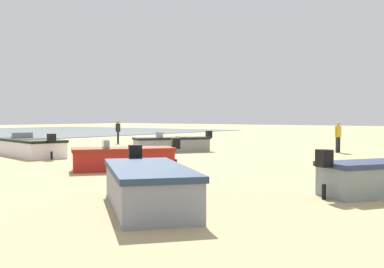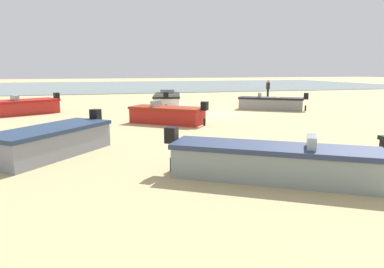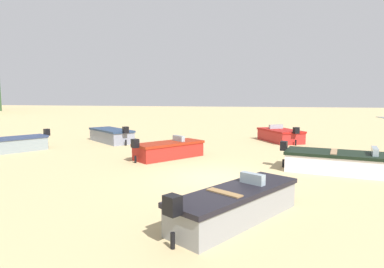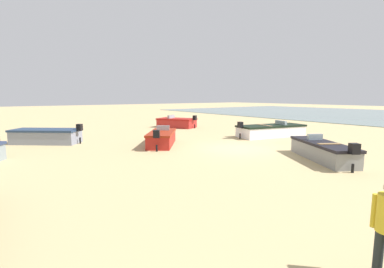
{
  "view_description": "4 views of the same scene",
  "coord_description": "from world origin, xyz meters",
  "px_view_note": "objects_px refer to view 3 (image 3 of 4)",
  "views": [
    {
      "loc": [
        15.38,
        14.74,
        1.91
      ],
      "look_at": [
        -1.55,
        2.17,
        1.12
      ],
      "focal_mm": 44.1,
      "sensor_mm": 36.0,
      "label": 1
    },
    {
      "loc": [
        6.76,
        19.28,
        2.59
      ],
      "look_at": [
        4.21,
        10.06,
        0.81
      ],
      "focal_mm": 32.83,
      "sensor_mm": 36.0,
      "label": 2
    },
    {
      "loc": [
        -12.03,
        -1.61,
        3.1
      ],
      "look_at": [
        5.82,
        2.16,
        0.95
      ],
      "focal_mm": 30.55,
      "sensor_mm": 36.0,
      "label": 3
    },
    {
      "loc": [
        -10.44,
        10.88,
        2.85
      ],
      "look_at": [
        3.36,
        0.71,
        0.49
      ],
      "focal_mm": 25.82,
      "sensor_mm": 36.0,
      "label": 4
    }
  ],
  "objects_px": {
    "boat_red_5": "(280,135)",
    "boat_grey_1": "(111,135)",
    "boat_grey_0": "(236,204)",
    "boat_red_2": "(169,150)",
    "boat_grey_4": "(0,146)",
    "boat_white_6": "(350,163)"
  },
  "relations": [
    {
      "from": "boat_red_5",
      "to": "boat_grey_1",
      "type": "bearing_deg",
      "value": 164.9
    },
    {
      "from": "boat_grey_1",
      "to": "boat_grey_0",
      "type": "bearing_deg",
      "value": -103.54
    },
    {
      "from": "boat_grey_0",
      "to": "boat_red_5",
      "type": "distance_m",
      "value": 14.89
    },
    {
      "from": "boat_red_5",
      "to": "boat_red_2",
      "type": "bearing_deg",
      "value": -156.76
    },
    {
      "from": "boat_grey_1",
      "to": "boat_red_2",
      "type": "relative_size",
      "value": 1.1
    },
    {
      "from": "boat_grey_0",
      "to": "boat_red_5",
      "type": "xyz_separation_m",
      "value": [
        14.77,
        -1.87,
        0.01
      ]
    },
    {
      "from": "boat_red_2",
      "to": "boat_grey_4",
      "type": "xyz_separation_m",
      "value": [
        -0.63,
        9.25,
        0.01
      ]
    },
    {
      "from": "boat_grey_4",
      "to": "boat_white_6",
      "type": "bearing_deg",
      "value": -151.27
    },
    {
      "from": "boat_red_5",
      "to": "boat_white_6",
      "type": "distance_m",
      "value": 9.08
    },
    {
      "from": "boat_red_2",
      "to": "boat_red_5",
      "type": "distance_m",
      "value": 9.23
    },
    {
      "from": "boat_grey_0",
      "to": "boat_grey_4",
      "type": "distance_m",
      "value": 14.87
    },
    {
      "from": "boat_white_6",
      "to": "boat_red_2",
      "type": "bearing_deg",
      "value": -88.42
    },
    {
      "from": "boat_grey_1",
      "to": "boat_red_5",
      "type": "height_order",
      "value": "boat_grey_1"
    },
    {
      "from": "boat_grey_0",
      "to": "boat_white_6",
      "type": "xyz_separation_m",
      "value": [
        5.96,
        -4.08,
        0.01
      ]
    },
    {
      "from": "boat_white_6",
      "to": "boat_grey_4",
      "type": "bearing_deg",
      "value": -80.32
    },
    {
      "from": "boat_red_2",
      "to": "boat_red_5",
      "type": "relative_size",
      "value": 0.95
    },
    {
      "from": "boat_red_2",
      "to": "boat_white_6",
      "type": "distance_m",
      "value": 8.14
    },
    {
      "from": "boat_grey_1",
      "to": "boat_red_2",
      "type": "height_order",
      "value": "boat_grey_1"
    },
    {
      "from": "boat_red_2",
      "to": "boat_red_5",
      "type": "xyz_separation_m",
      "value": [
        7.21,
        -5.77,
        0.01
      ]
    },
    {
      "from": "boat_grey_1",
      "to": "boat_white_6",
      "type": "xyz_separation_m",
      "value": [
        -6.25,
        -13.31,
        -0.02
      ]
    },
    {
      "from": "boat_grey_0",
      "to": "boat_grey_1",
      "type": "bearing_deg",
      "value": 159.34
    },
    {
      "from": "boat_red_2",
      "to": "boat_grey_4",
      "type": "relative_size",
      "value": 0.77
    }
  ]
}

